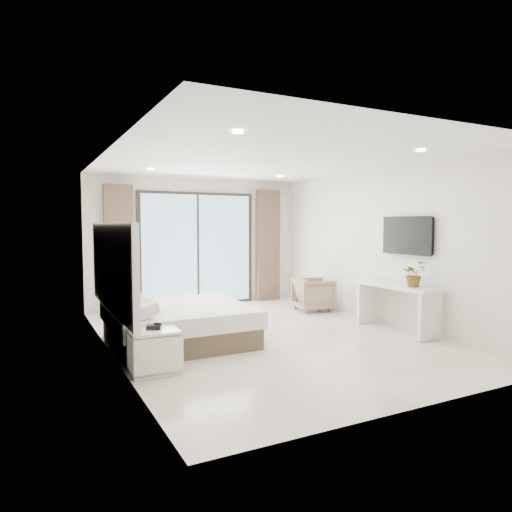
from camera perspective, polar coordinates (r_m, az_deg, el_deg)
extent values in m
plane|color=beige|center=(7.18, 1.21, -9.97)|extent=(6.20, 6.20, 0.00)
cube|color=silver|center=(9.81, -7.38, 1.73)|extent=(4.60, 0.02, 2.70)
cube|color=silver|center=(4.50, 20.28, -1.12)|extent=(4.60, 0.02, 2.70)
cube|color=silver|center=(6.23, -17.76, 0.29)|extent=(0.02, 6.20, 2.70)
cube|color=silver|center=(8.32, 15.33, 1.22)|extent=(0.02, 6.20, 2.70)
cube|color=white|center=(7.03, 1.24, 11.91)|extent=(4.60, 6.20, 0.02)
cube|color=silver|center=(6.45, -17.58, -1.36)|extent=(0.08, 3.00, 1.20)
cube|color=black|center=(7.78, 18.47, 2.45)|extent=(0.06, 1.00, 0.58)
cube|color=black|center=(7.75, 18.27, 2.45)|extent=(0.02, 1.04, 0.62)
cube|color=black|center=(9.79, -7.32, 0.85)|extent=(2.56, 0.04, 2.42)
cube|color=#7FB2CB|center=(9.76, -7.26, 0.84)|extent=(2.40, 0.01, 2.30)
cube|color=brown|center=(9.26, -16.75, 0.84)|extent=(0.55, 0.14, 2.50)
cube|color=brown|center=(10.37, 1.51, 1.33)|extent=(0.55, 0.14, 2.50)
cylinder|color=white|center=(4.87, -2.31, 15.23)|extent=(0.12, 0.12, 0.02)
cylinder|color=white|center=(6.39, 19.90, 12.29)|extent=(0.12, 0.12, 0.02)
cylinder|color=white|center=(8.24, -13.04, 10.50)|extent=(0.12, 0.12, 0.02)
cylinder|color=white|center=(9.22, 3.08, 9.89)|extent=(0.12, 0.12, 0.02)
cube|color=brown|center=(6.83, -9.58, -9.46)|extent=(1.87, 1.77, 0.30)
cube|color=white|center=(6.77, -9.61, -7.23)|extent=(1.94, 1.85, 0.24)
cube|color=silver|center=(6.00, -13.66, -6.89)|extent=(0.28, 0.37, 0.14)
cube|color=silver|center=(6.38, -14.50, -6.25)|extent=(0.28, 0.37, 0.14)
cube|color=silver|center=(6.78, -15.26, -5.67)|extent=(0.28, 0.37, 0.14)
cube|color=silver|center=(7.17, -15.92, -5.16)|extent=(0.28, 0.37, 0.14)
cube|color=silver|center=(5.50, -12.65, -9.24)|extent=(0.56, 0.47, 0.05)
cube|color=silver|center=(5.62, -12.58, -13.73)|extent=(0.56, 0.47, 0.05)
cube|color=silver|center=(5.37, -12.07, -12.10)|extent=(0.55, 0.07, 0.45)
cube|color=silver|center=(5.75, -13.12, -11.05)|extent=(0.55, 0.07, 0.45)
cube|color=black|center=(5.52, -12.64, -8.65)|extent=(0.20, 0.18, 0.05)
cube|color=silver|center=(7.70, 17.24, -3.59)|extent=(0.47, 1.52, 0.06)
cube|color=silver|center=(7.29, 20.96, -7.16)|extent=(0.46, 0.06, 0.71)
cube|color=silver|center=(8.25, 13.86, -5.73)|extent=(0.46, 0.06, 0.71)
imported|color=#33662D|center=(7.43, 19.14, -2.46)|extent=(0.37, 0.41, 0.31)
imported|color=#897459|center=(9.24, 7.21, -4.59)|extent=(0.76, 0.80, 0.72)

